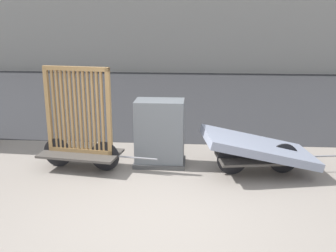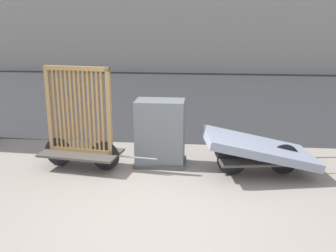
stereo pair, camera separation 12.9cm
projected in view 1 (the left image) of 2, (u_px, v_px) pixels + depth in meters
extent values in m
plane|color=gray|center=(159.00, 217.00, 5.28)|extent=(60.00, 60.00, 0.00)
cube|color=#2D2D30|center=(183.00, 95.00, 13.58)|extent=(56.00, 10.94, 0.01)
cube|color=#4C4742|center=(81.00, 153.00, 6.91)|extent=(1.47, 0.91, 0.04)
cylinder|color=black|center=(105.00, 156.00, 6.82)|extent=(0.52, 0.11, 0.52)
cylinder|color=black|center=(58.00, 153.00, 7.01)|extent=(0.52, 0.11, 0.52)
cylinder|color=gray|center=(137.00, 158.00, 6.69)|extent=(0.70, 0.13, 0.03)
cube|color=#A87F4C|center=(81.00, 150.00, 6.89)|extent=(1.18, 0.24, 0.07)
cube|color=#A87F4C|center=(75.00, 69.00, 6.51)|extent=(1.18, 0.24, 0.07)
cube|color=#A87F4C|center=(48.00, 109.00, 6.82)|extent=(0.08, 0.08, 1.51)
cube|color=#A87F4C|center=(109.00, 112.00, 6.58)|extent=(0.08, 0.08, 1.51)
cube|color=#A87F4C|center=(54.00, 109.00, 6.79)|extent=(0.04, 0.05, 1.44)
cube|color=#A87F4C|center=(59.00, 110.00, 6.78)|extent=(0.04, 0.05, 1.44)
cube|color=#A87F4C|center=(63.00, 110.00, 6.76)|extent=(0.04, 0.05, 1.44)
cube|color=#A87F4C|center=(67.00, 110.00, 6.74)|extent=(0.04, 0.05, 1.44)
cube|color=#A87F4C|center=(72.00, 110.00, 6.73)|extent=(0.04, 0.05, 1.44)
cube|color=#A87F4C|center=(76.00, 110.00, 6.71)|extent=(0.04, 0.05, 1.44)
cube|color=#A87F4C|center=(80.00, 111.00, 6.69)|extent=(0.04, 0.05, 1.44)
cube|color=#A87F4C|center=(85.00, 111.00, 6.67)|extent=(0.04, 0.05, 1.44)
cube|color=#A87F4C|center=(89.00, 111.00, 6.66)|extent=(0.04, 0.05, 1.44)
cube|color=#A87F4C|center=(94.00, 111.00, 6.64)|extent=(0.04, 0.05, 1.44)
cube|color=#A87F4C|center=(98.00, 112.00, 6.62)|extent=(0.04, 0.05, 1.44)
cube|color=#A87F4C|center=(102.00, 112.00, 6.61)|extent=(0.04, 0.05, 1.44)
cube|color=#4C4742|center=(258.00, 158.00, 6.68)|extent=(1.47, 0.91, 0.04)
cylinder|color=black|center=(284.00, 158.00, 6.72)|extent=(0.52, 0.11, 0.52)
cylinder|color=black|center=(232.00, 160.00, 6.66)|extent=(0.52, 0.11, 0.52)
cylinder|color=gray|center=(317.00, 156.00, 6.76)|extent=(0.70, 0.14, 0.03)
cube|color=#8C93A8|center=(259.00, 147.00, 6.63)|extent=(2.00, 1.34, 0.57)
cube|color=#4C4C4C|center=(160.00, 162.00, 7.16)|extent=(0.92, 0.59, 0.08)
cube|color=slate|center=(160.00, 133.00, 7.01)|extent=(0.86, 0.53, 1.19)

